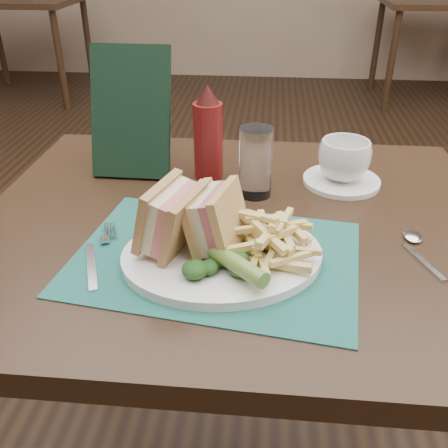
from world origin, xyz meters
name	(u,v)px	position (x,y,z in m)	size (l,w,h in m)	color
floor	(244,338)	(0.00, 0.00, 0.00)	(7.00, 7.00, 0.00)	black
wall_back	(266,77)	(0.00, 3.50, 0.00)	(6.00, 6.00, 0.00)	gray
table_main	(234,372)	(0.00, -0.50, 0.38)	(0.90, 0.75, 0.75)	black
table_bg_left	(27,49)	(-1.89, 2.69, 0.38)	(0.90, 0.75, 0.75)	black
table_bg_right	(435,52)	(1.30, 2.88, 0.38)	(0.90, 0.75, 0.75)	black
placemat	(216,257)	(-0.02, -0.62, 0.75)	(0.42, 0.30, 0.00)	#1A554C
plate	(222,256)	(-0.01, -0.63, 0.76)	(0.30, 0.24, 0.01)	white
sandwich_half_a	(157,214)	(-0.11, -0.62, 0.82)	(0.06, 0.11, 0.10)	tan
sandwich_half_b	(203,216)	(-0.04, -0.62, 0.82)	(0.06, 0.10, 0.09)	tan
kale_garnish	(218,264)	(-0.01, -0.68, 0.78)	(0.11, 0.08, 0.03)	#183B15
pickle_spear	(233,262)	(0.01, -0.69, 0.79)	(0.02, 0.02, 0.12)	#56762D
fries_pile	(271,234)	(0.06, -0.62, 0.80)	(0.18, 0.20, 0.06)	#DCBF6E
fork	(97,253)	(-0.20, -0.64, 0.76)	(0.03, 0.17, 0.01)	silver
spoon	(419,251)	(0.29, -0.58, 0.76)	(0.03, 0.15, 0.01)	silver
saucer	(341,181)	(0.20, -0.34, 0.76)	(0.15, 0.15, 0.01)	white
coffee_cup	(344,160)	(0.20, -0.34, 0.80)	(0.10, 0.10, 0.08)	white
drinking_glass	(256,162)	(0.03, -0.40, 0.81)	(0.06, 0.06, 0.13)	white
ketchup_bottle	(208,132)	(-0.07, -0.33, 0.84)	(0.06, 0.06, 0.19)	#5E1010
check_presenter	(131,113)	(-0.22, -0.32, 0.87)	(0.15, 0.02, 0.25)	black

